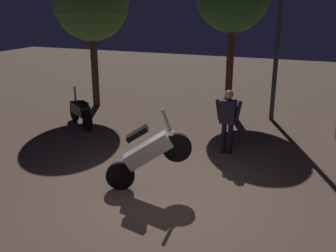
{
  "coord_description": "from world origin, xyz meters",
  "views": [
    {
      "loc": [
        2.55,
        -6.0,
        3.5
      ],
      "look_at": [
        -0.43,
        1.3,
        1.0
      ],
      "focal_mm": 41.91,
      "sensor_mm": 36.0,
      "label": 1
    }
  ],
  "objects_px": {
    "person_rider_beside": "(228,117)",
    "streetlamp_near": "(280,9)",
    "motorcycle_white_foreground": "(148,153)",
    "motorcycle_black_parked_left": "(80,111)"
  },
  "relations": [
    {
      "from": "motorcycle_white_foreground",
      "to": "person_rider_beside",
      "type": "xyz_separation_m",
      "value": [
        0.94,
        2.47,
        0.17
      ]
    },
    {
      "from": "motorcycle_black_parked_left",
      "to": "person_rider_beside",
      "type": "relative_size",
      "value": 0.91
    },
    {
      "from": "person_rider_beside",
      "to": "streetlamp_near",
      "type": "height_order",
      "value": "streetlamp_near"
    },
    {
      "from": "motorcycle_black_parked_left",
      "to": "person_rider_beside",
      "type": "xyz_separation_m",
      "value": [
        4.54,
        -0.53,
        0.48
      ]
    },
    {
      "from": "person_rider_beside",
      "to": "motorcycle_white_foreground",
      "type": "bearing_deg",
      "value": 162.49
    },
    {
      "from": "streetlamp_near",
      "to": "motorcycle_white_foreground",
      "type": "bearing_deg",
      "value": -104.84
    },
    {
      "from": "motorcycle_black_parked_left",
      "to": "streetlamp_near",
      "type": "distance_m",
      "value": 6.51
    },
    {
      "from": "motorcycle_black_parked_left",
      "to": "person_rider_beside",
      "type": "bearing_deg",
      "value": -150.93
    },
    {
      "from": "motorcycle_white_foreground",
      "to": "person_rider_beside",
      "type": "distance_m",
      "value": 2.64
    },
    {
      "from": "motorcycle_black_parked_left",
      "to": "streetlamp_near",
      "type": "xyz_separation_m",
      "value": [
        5.13,
        2.8,
        2.86
      ]
    }
  ]
}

